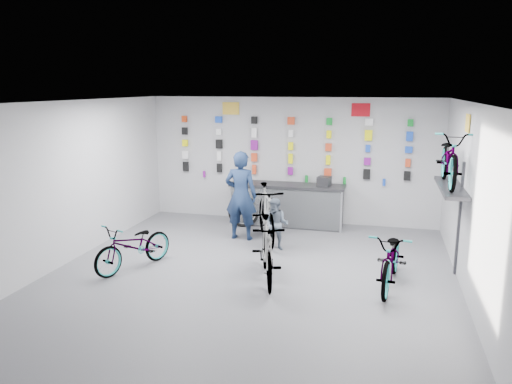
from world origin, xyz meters
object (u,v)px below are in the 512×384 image
(bike_left, at_px, (134,246))
(bike_center, at_px, (267,250))
(customer, at_px, (276,224))
(counter, at_px, (287,205))
(bike_service, at_px, (266,213))
(bike_right, at_px, (392,258))
(clerk, at_px, (241,196))

(bike_left, bearing_deg, bike_center, 24.61)
(customer, bearing_deg, counter, 96.85)
(counter, height_order, bike_left, counter)
(bike_left, relative_size, bike_service, 0.83)
(bike_center, bearing_deg, customer, 79.61)
(bike_left, height_order, customer, customer)
(counter, relative_size, customer, 2.55)
(counter, height_order, bike_service, bike_service)
(counter, height_order, bike_right, counter)
(bike_center, height_order, bike_right, bike_center)
(bike_service, bearing_deg, bike_right, -58.22)
(bike_center, distance_m, bike_right, 2.07)
(bike_left, distance_m, bike_center, 2.45)
(bike_center, height_order, clerk, clerk)
(bike_right, bearing_deg, customer, 155.45)
(counter, xyz_separation_m, bike_right, (2.38, -3.21, 0.00))
(clerk, distance_m, customer, 1.12)
(bike_service, bearing_deg, bike_left, -152.40)
(counter, relative_size, bike_center, 1.50)
(customer, bearing_deg, bike_left, -139.97)
(bike_center, xyz_separation_m, bike_right, (2.05, 0.27, -0.05))
(counter, xyz_separation_m, bike_service, (-0.19, -1.30, 0.12))
(counter, distance_m, bike_service, 1.32)
(clerk, bearing_deg, bike_center, 117.60)
(counter, xyz_separation_m, clerk, (-0.76, -1.29, 0.47))
(counter, xyz_separation_m, bike_center, (0.33, -3.48, 0.06))
(counter, bearing_deg, bike_right, -53.48)
(bike_right, height_order, customer, customer)
(bike_left, bearing_deg, bike_right, 27.43)
(bike_right, height_order, clerk, clerk)
(bike_left, bearing_deg, counter, 82.37)
(counter, xyz_separation_m, customer, (0.13, -1.82, 0.04))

